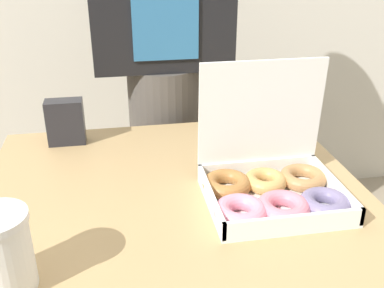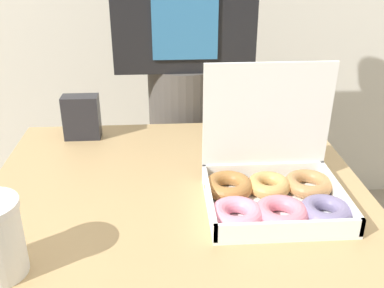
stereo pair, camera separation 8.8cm
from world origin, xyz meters
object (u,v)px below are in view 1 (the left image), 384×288
Objects in this scene: napkin_holder at (66,122)px; person_customer at (163,63)px; coffee_cup at (0,252)px; donut_box at (271,184)px.

person_customer reaches higher than napkin_holder.
coffee_cup is 1.12× the size of napkin_holder.
donut_box is at bearing -40.14° from napkin_holder.
napkin_holder is at bearing 139.86° from donut_box.
napkin_holder is 0.39m from person_customer.
napkin_holder is 0.07× the size of person_customer.
coffee_cup reaches higher than napkin_holder.
donut_box is 0.57m from napkin_holder.
donut_box reaches higher than napkin_holder.
person_customer is (0.29, 0.25, 0.08)m from napkin_holder.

